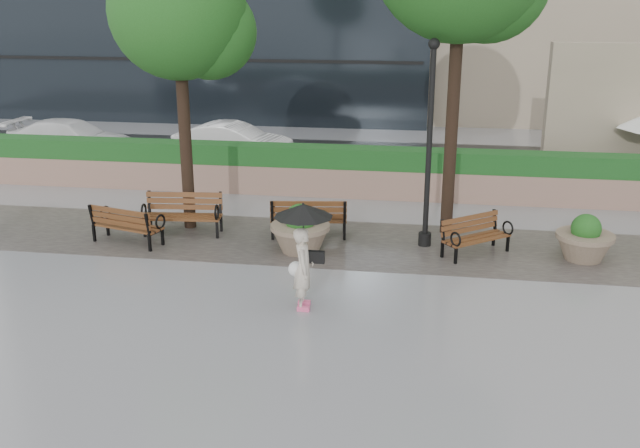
# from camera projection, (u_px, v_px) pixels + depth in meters

# --- Properties ---
(ground) EXTENTS (100.00, 100.00, 0.00)m
(ground) POSITION_uv_depth(u_px,v_px,m) (360.00, 300.00, 13.08)
(ground) COLOR gray
(ground) RESTS_ON ground
(cobble_strip) EXTENTS (28.00, 3.20, 0.01)m
(cobble_strip) POSITION_uv_depth(u_px,v_px,m) (374.00, 245.00, 15.90)
(cobble_strip) COLOR #383330
(cobble_strip) RESTS_ON ground
(hedge_wall) EXTENTS (24.00, 0.80, 1.35)m
(hedge_wall) POSITION_uv_depth(u_px,v_px,m) (386.00, 173.00, 19.45)
(hedge_wall) COLOR #906B5D
(hedge_wall) RESTS_ON ground
(asphalt_street) EXTENTS (40.00, 7.00, 0.00)m
(asphalt_street) POSITION_uv_depth(u_px,v_px,m) (394.00, 164.00, 23.41)
(asphalt_street) COLOR black
(asphalt_street) RESTS_ON ground
(bench_0) EXTENTS (1.73, 1.07, 0.87)m
(bench_0) POSITION_uv_depth(u_px,v_px,m) (128.00, 233.00, 15.92)
(bench_0) COLOR brown
(bench_0) RESTS_ON ground
(bench_1) EXTENTS (1.84, 0.88, 0.95)m
(bench_1) POSITION_uv_depth(u_px,v_px,m) (183.00, 223.00, 16.52)
(bench_1) COLOR brown
(bench_1) RESTS_ON ground
(bench_2) EXTENTS (1.80, 0.92, 0.92)m
(bench_2) POSITION_uv_depth(u_px,v_px,m) (309.00, 225.00, 16.35)
(bench_2) COLOR brown
(bench_2) RESTS_ON ground
(bench_3) EXTENTS (1.58, 1.45, 0.83)m
(bench_3) POSITION_uv_depth(u_px,v_px,m) (475.00, 244.00, 15.25)
(bench_3) COLOR brown
(bench_3) RESTS_ON ground
(planter_left) EXTENTS (1.28, 1.28, 1.08)m
(planter_left) POSITION_uv_depth(u_px,v_px,m) (300.00, 233.00, 15.38)
(planter_left) COLOR #7F6B56
(planter_left) RESTS_ON ground
(planter_right) EXTENTS (1.20, 1.20, 1.00)m
(planter_right) POSITION_uv_depth(u_px,v_px,m) (585.00, 242.00, 14.92)
(planter_right) COLOR #7F6B56
(planter_right) RESTS_ON ground
(lamppost) EXTENTS (0.28, 0.28, 4.49)m
(lamppost) POSITION_uv_depth(u_px,v_px,m) (429.00, 158.00, 15.25)
(lamppost) COLOR black
(lamppost) RESTS_ON ground
(tree_0) EXTENTS (3.18, 3.03, 6.52)m
(tree_0) POSITION_uv_depth(u_px,v_px,m) (186.00, 17.00, 15.66)
(tree_0) COLOR black
(tree_0) RESTS_ON ground
(car_left) EXTENTS (4.46, 1.96, 1.28)m
(car_left) POSITION_uv_depth(u_px,v_px,m) (72.00, 139.00, 24.07)
(car_left) COLOR white
(car_left) RESTS_ON ground
(car_right) EXTENTS (4.02, 1.74, 1.29)m
(car_right) POSITION_uv_depth(u_px,v_px,m) (234.00, 143.00, 23.49)
(car_right) COLOR white
(car_right) RESTS_ON ground
(pedestrian) EXTENTS (1.04, 1.04, 1.91)m
(pedestrian) POSITION_uv_depth(u_px,v_px,m) (303.00, 246.00, 12.43)
(pedestrian) COLOR beige
(pedestrian) RESTS_ON ground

